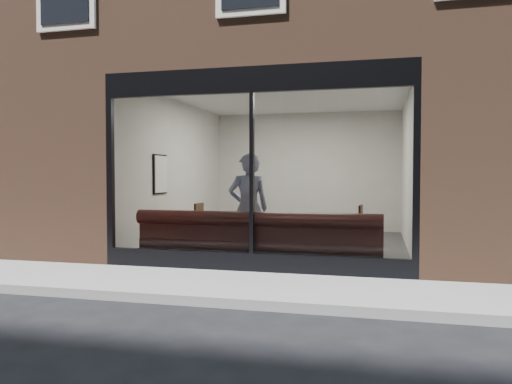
% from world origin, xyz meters
% --- Properties ---
extents(ground, '(120.00, 120.00, 0.00)m').
position_xyz_m(ground, '(0.00, 0.00, 0.00)').
color(ground, black).
rests_on(ground, ground).
extents(sidewalk_near, '(40.00, 2.00, 0.01)m').
position_xyz_m(sidewalk_near, '(0.00, 1.00, 0.01)').
color(sidewalk_near, gray).
rests_on(sidewalk_near, ground).
extents(kerb_near, '(40.00, 0.10, 0.12)m').
position_xyz_m(kerb_near, '(0.00, -0.05, 0.06)').
color(kerb_near, gray).
rests_on(kerb_near, ground).
extents(host_building_pier_left, '(2.50, 12.00, 3.20)m').
position_xyz_m(host_building_pier_left, '(-3.75, 8.00, 1.60)').
color(host_building_pier_left, brown).
rests_on(host_building_pier_left, ground).
extents(host_building_pier_right, '(2.50, 12.00, 3.20)m').
position_xyz_m(host_building_pier_right, '(3.75, 8.00, 1.60)').
color(host_building_pier_right, brown).
rests_on(host_building_pier_right, ground).
extents(host_building_backfill, '(5.00, 6.00, 3.20)m').
position_xyz_m(host_building_backfill, '(0.00, 11.00, 1.60)').
color(host_building_backfill, brown).
rests_on(host_building_backfill, ground).
extents(cafe_floor, '(6.00, 6.00, 0.00)m').
position_xyz_m(cafe_floor, '(0.00, 5.00, 0.02)').
color(cafe_floor, '#2D2D30').
rests_on(cafe_floor, ground).
extents(cafe_ceiling, '(6.00, 6.00, 0.00)m').
position_xyz_m(cafe_ceiling, '(0.00, 5.00, 3.19)').
color(cafe_ceiling, white).
rests_on(cafe_ceiling, host_building_upper).
extents(cafe_wall_back, '(5.00, 0.00, 5.00)m').
position_xyz_m(cafe_wall_back, '(0.00, 7.99, 1.60)').
color(cafe_wall_back, beige).
rests_on(cafe_wall_back, ground).
extents(cafe_wall_left, '(0.00, 6.00, 6.00)m').
position_xyz_m(cafe_wall_left, '(-2.49, 5.00, 1.60)').
color(cafe_wall_left, beige).
rests_on(cafe_wall_left, ground).
extents(cafe_wall_right, '(0.00, 6.00, 6.00)m').
position_xyz_m(cafe_wall_right, '(2.49, 5.00, 1.60)').
color(cafe_wall_right, beige).
rests_on(cafe_wall_right, ground).
extents(storefront_kick, '(5.00, 0.10, 0.30)m').
position_xyz_m(storefront_kick, '(0.00, 2.05, 0.15)').
color(storefront_kick, black).
rests_on(storefront_kick, ground).
extents(storefront_header, '(5.00, 0.10, 0.40)m').
position_xyz_m(storefront_header, '(0.00, 2.05, 3.00)').
color(storefront_header, black).
rests_on(storefront_header, host_building_upper).
extents(storefront_mullion, '(0.06, 0.10, 2.50)m').
position_xyz_m(storefront_mullion, '(0.00, 2.05, 1.55)').
color(storefront_mullion, black).
rests_on(storefront_mullion, storefront_kick).
extents(storefront_glass, '(4.80, 0.00, 4.80)m').
position_xyz_m(storefront_glass, '(0.00, 2.02, 1.55)').
color(storefront_glass, white).
rests_on(storefront_glass, storefront_kick).
extents(banquette, '(4.00, 0.55, 0.45)m').
position_xyz_m(banquette, '(0.00, 2.45, 0.23)').
color(banquette, '#351314').
rests_on(banquette, cafe_floor).
extents(person, '(0.81, 0.68, 1.89)m').
position_xyz_m(person, '(-0.25, 2.77, 0.95)').
color(person, '#96A5C8').
rests_on(person, cafe_floor).
extents(cafe_table_left, '(0.59, 0.59, 0.04)m').
position_xyz_m(cafe_table_left, '(-0.96, 3.00, 0.74)').
color(cafe_table_left, black).
rests_on(cafe_table_left, cafe_floor).
extents(cafe_table_right, '(0.65, 0.65, 0.04)m').
position_xyz_m(cafe_table_right, '(0.86, 3.16, 0.74)').
color(cafe_table_right, black).
rests_on(cafe_table_right, cafe_floor).
extents(cafe_chair_left, '(0.44, 0.44, 0.04)m').
position_xyz_m(cafe_chair_left, '(-1.80, 4.01, 0.24)').
color(cafe_chair_left, black).
rests_on(cafe_chair_left, cafe_floor).
extents(cafe_chair_right, '(0.45, 0.45, 0.04)m').
position_xyz_m(cafe_chair_right, '(1.40, 4.19, 0.24)').
color(cafe_chair_right, black).
rests_on(cafe_chair_right, cafe_floor).
extents(wall_poster, '(0.02, 0.57, 0.76)m').
position_xyz_m(wall_poster, '(-2.45, 4.03, 1.53)').
color(wall_poster, white).
rests_on(wall_poster, cafe_wall_left).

